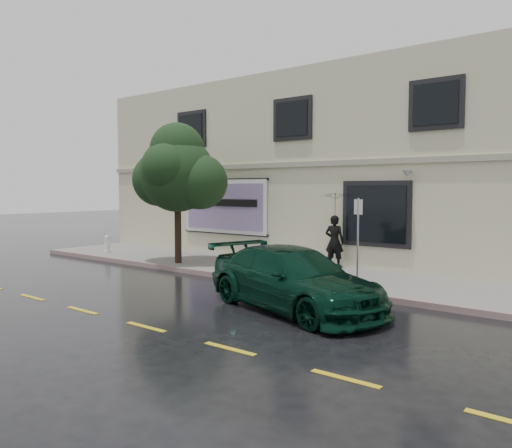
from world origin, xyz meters
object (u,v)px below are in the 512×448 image
Objects in this scene: street_tree at (177,174)px; pedestrian at (334,241)px; fire_hydrant at (107,244)px; car at (293,279)px.

pedestrian is at bearing 26.29° from street_tree.
pedestrian is 9.56m from fire_hydrant.
pedestrian is (-1.78, 5.10, 0.31)m from car.
street_tree reaches higher than fire_hydrant.
pedestrian is at bearing 35.90° from car.
fire_hydrant is at bearing 91.86° from car.
fire_hydrant is at bearing 3.31° from pedestrian.
street_tree is at bearing 84.53° from car.
street_tree is at bearing 1.64° from fire_hydrant.
pedestrian reaches higher than fire_hydrant.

